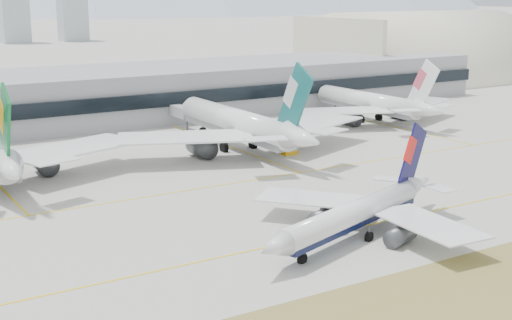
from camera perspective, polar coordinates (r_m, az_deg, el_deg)
ground at (r=119.28m, az=4.37°, el=-5.23°), size 3000.00×3000.00×0.00m
taxiing_airliner at (r=113.74m, az=8.23°, el=-4.21°), size 46.61×39.59×16.12m
widebody_cathay at (r=172.88m, az=-1.23°, el=2.80°), size 67.05×65.39×23.89m
widebody_china_air at (r=215.25m, az=9.32°, el=4.47°), size 57.69×56.25×20.56m
terminal at (r=218.74m, az=-13.61°, el=4.95°), size 280.00×43.10×15.00m
hangar at (r=318.82m, az=12.69°, el=6.18°), size 91.00×60.00×60.00m
gse_c at (r=170.01m, az=2.75°, el=0.79°), size 3.55×2.00×2.60m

